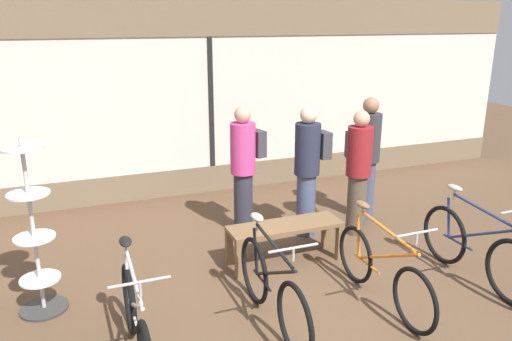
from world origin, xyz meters
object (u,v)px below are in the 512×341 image
Objects in this scene: bicycle_far_left at (137,323)px; customer_near_bench at (244,166)px; bicycle_left at (272,289)px; customer_mid_floor at (358,168)px; display_bench at (285,231)px; bicycle_right at (382,271)px; accessory_rack at (35,243)px; customer_near_rack at (368,154)px; customer_by_window at (308,167)px; bicycle_far_right at (475,249)px.

customer_near_bench is (1.81, 2.26, 0.59)m from bicycle_far_left.
customer_mid_floor is at bearing 39.73° from bicycle_left.
display_bench is at bearing -81.65° from customer_near_bench.
accessory_rack is at bearing 160.84° from bicycle_right.
bicycle_right is at bearing -119.00° from customer_near_rack.
customer_by_window is 1.03× the size of customer_mid_floor.
bicycle_far_right is at bearing 0.59° from bicycle_far_left.
customer_near_rack is 1.02× the size of customer_near_bench.
accessory_rack reaches higher than bicycle_far_left.
customer_by_window is 0.86m from customer_near_bench.
customer_mid_floor is (3.24, 1.69, 0.56)m from bicycle_far_left.
customer_mid_floor is at bearing -16.99° from customer_by_window.
customer_near_rack is 0.61m from customer_mid_floor.
bicycle_right is 1.96m from customer_by_window.
customer_mid_floor is at bearing 19.58° from display_bench.
bicycle_left is at bearing -27.82° from accessory_rack.
bicycle_far_left is 2.51m from bicycle_right.
bicycle_far_left is at bearing -143.83° from customer_by_window.
bicycle_right is (2.51, 0.02, 0.00)m from bicycle_far_left.
customer_near_rack is (1.16, 2.09, 0.61)m from bicycle_right.
customer_by_window reaches higher than display_bench.
customer_mid_floor is (0.65, -0.20, -0.04)m from customer_by_window.
bicycle_right is (1.21, -0.05, -0.02)m from bicycle_left.
customer_near_rack reaches higher than bicycle_far_right.
bicycle_far_left is at bearing -150.00° from customer_near_rack.
bicycle_left is 0.93× the size of customer_near_rack.
customer_near_bench is (-1.86, 0.15, -0.02)m from customer_near_rack.
customer_near_bench is (-1.43, 0.58, 0.03)m from customer_mid_floor.
bicycle_far_right is 2.16m from customer_near_rack.
bicycle_far_right is at bearing -72.37° from customer_mid_floor.
bicycle_left is 1.34m from display_bench.
bicycle_far_right reaches higher than bicycle_far_left.
customer_by_window is at bearing 87.63° from bicycle_right.
customer_by_window is at bearing 46.36° from display_bench.
bicycle_far_right is 3.02m from customer_near_bench.
customer_near_bench is at bearing 76.77° from bicycle_left.
bicycle_far_right is 2.16m from display_bench.
bicycle_far_left is 0.93× the size of customer_near_bench.
bicycle_far_left is 2.96m from customer_near_bench.
bicycle_far_right is at bearing -0.73° from bicycle_left.
customer_mid_floor reaches higher than display_bench.
bicycle_far_left is 0.93× the size of customer_by_window.
customer_by_window is at bearing 54.60° from bicycle_left.
display_bench is at bearing -160.42° from customer_mid_floor.
customer_by_window is at bearing -168.09° from customer_near_rack.
customer_near_rack is at bearing 92.66° from bicycle_far_right.
bicycle_left is 0.94× the size of customer_by_window.
accessory_rack is (-2.08, 1.10, 0.35)m from bicycle_left.
bicycle_far_left is 1.19× the size of display_bench.
bicycle_far_right is at bearing -48.69° from customer_near_bench.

